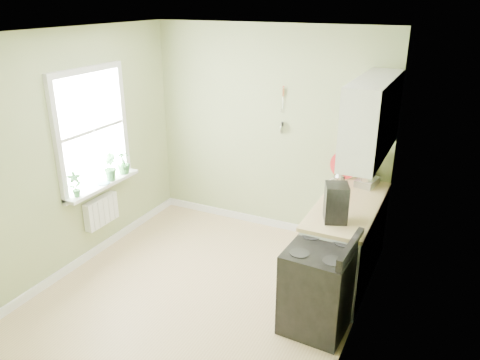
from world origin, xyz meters
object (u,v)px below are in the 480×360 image
at_px(coffee_maker, 336,204).
at_px(kettle, 338,181).
at_px(stove, 319,286).
at_px(stand_mixer, 368,171).

bearing_deg(coffee_maker, kettle, 102.82).
height_order(stove, kettle, kettle).
bearing_deg(coffee_maker, stand_mixer, 84.97).
xyz_separation_m(stove, coffee_maker, (-0.02, 0.47, 0.66)).
distance_m(stand_mixer, coffee_maker, 1.10).
distance_m(kettle, coffee_maker, 0.83).
xyz_separation_m(stand_mixer, coffee_maker, (-0.10, -1.10, 0.01)).
bearing_deg(coffee_maker, stove, -87.73).
bearing_deg(stand_mixer, kettle, -133.78).
relative_size(stove, coffee_maker, 2.50).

